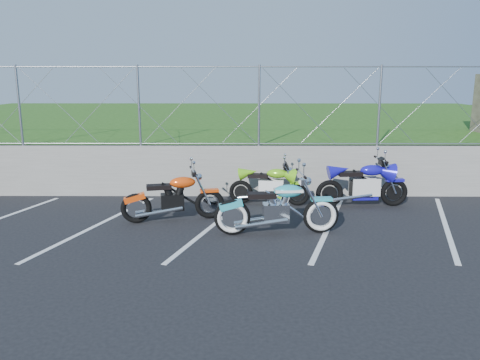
{
  "coord_description": "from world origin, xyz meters",
  "views": [
    {
      "loc": [
        0.59,
        -8.28,
        2.99
      ],
      "look_at": [
        0.54,
        1.3,
        0.89
      ],
      "focal_mm": 35.0,
      "sensor_mm": 36.0,
      "label": 1
    }
  ],
  "objects_px": {
    "naked_orange": "(175,199)",
    "sportbike_blue": "(364,186)",
    "cruiser_turquoise": "(278,210)",
    "sportbike_green": "(270,187)"
  },
  "relations": [
    {
      "from": "sportbike_green",
      "to": "naked_orange",
      "type": "bearing_deg",
      "value": -140.76
    },
    {
      "from": "cruiser_turquoise",
      "to": "sportbike_green",
      "type": "bearing_deg",
      "value": 86.45
    },
    {
      "from": "naked_orange",
      "to": "sportbike_blue",
      "type": "bearing_deg",
      "value": 2.11
    },
    {
      "from": "sportbike_blue",
      "to": "sportbike_green",
      "type": "bearing_deg",
      "value": 171.71
    },
    {
      "from": "cruiser_turquoise",
      "to": "sportbike_green",
      "type": "distance_m",
      "value": 2.16
    },
    {
      "from": "cruiser_turquoise",
      "to": "naked_orange",
      "type": "xyz_separation_m",
      "value": [
        -2.14,
        0.85,
        -0.02
      ]
    },
    {
      "from": "sportbike_blue",
      "to": "cruiser_turquoise",
      "type": "bearing_deg",
      "value": -141.09
    },
    {
      "from": "naked_orange",
      "to": "sportbike_green",
      "type": "relative_size",
      "value": 1.12
    },
    {
      "from": "cruiser_turquoise",
      "to": "naked_orange",
      "type": "height_order",
      "value": "cruiser_turquoise"
    },
    {
      "from": "naked_orange",
      "to": "sportbike_blue",
      "type": "height_order",
      "value": "sportbike_blue"
    }
  ]
}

